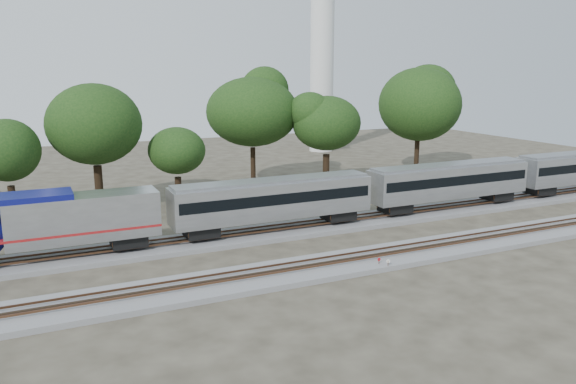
{
  "coord_description": "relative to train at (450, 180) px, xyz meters",
  "views": [
    {
      "loc": [
        -16.33,
        -39.35,
        14.82
      ],
      "look_at": [
        4.16,
        5.0,
        4.1
      ],
      "focal_mm": 35.0,
      "sensor_mm": 36.0,
      "label": 1
    }
  ],
  "objects": [
    {
      "name": "ground",
      "position": [
        -23.46,
        -6.0,
        -3.4
      ],
      "size": [
        160.0,
        160.0,
        0.0
      ],
      "primitive_type": "plane",
      "color": "#383328",
      "rests_on": "ground"
    },
    {
      "name": "track_far",
      "position": [
        -23.46,
        -0.0,
        -3.19
      ],
      "size": [
        160.0,
        5.0,
        0.73
      ],
      "color": "slate",
      "rests_on": "ground"
    },
    {
      "name": "track_near",
      "position": [
        -23.46,
        -10.0,
        -3.19
      ],
      "size": [
        160.0,
        5.0,
        0.73
      ],
      "color": "slate",
      "rests_on": "ground"
    },
    {
      "name": "train",
      "position": [
        0.0,
        0.0,
        0.0
      ],
      "size": [
        97.12,
        3.36,
        4.95
      ],
      "color": "silver",
      "rests_on": "ground"
    },
    {
      "name": "switch_stand_red",
      "position": [
        -16.63,
        -11.64,
        -2.84
      ],
      "size": [
        0.28,
        0.07,
        0.88
      ],
      "rotation": [
        0.0,
        0.0,
        0.15
      ],
      "color": "#512D19",
      "rests_on": "ground"
    },
    {
      "name": "switch_stand_white",
      "position": [
        -16.27,
        -12.31,
        -2.82
      ],
      "size": [
        0.28,
        0.13,
        0.9
      ],
      "rotation": [
        0.0,
        0.0,
        -0.37
      ],
      "color": "#512D19",
      "rests_on": "ground"
    },
    {
      "name": "switch_lever",
      "position": [
        -16.11,
        -11.83,
        -3.25
      ],
      "size": [
        0.57,
        0.46,
        0.3
      ],
      "primitive_type": "cube",
      "rotation": [
        0.0,
        0.0,
        0.37
      ],
      "color": "#512D19",
      "rests_on": "ground"
    },
    {
      "name": "tree_2",
      "position": [
        -41.85,
        13.03,
        3.96
      ],
      "size": [
        7.5,
        7.5,
        10.57
      ],
      "color": "black",
      "rests_on": "ground"
    },
    {
      "name": "tree_3",
      "position": [
        -33.69,
        15.11,
        5.89
      ],
      "size": [
        9.46,
        9.46,
        13.33
      ],
      "color": "black",
      "rests_on": "ground"
    },
    {
      "name": "tree_4",
      "position": [
        -25.61,
        13.86,
        2.84
      ],
      "size": [
        6.37,
        6.37,
        8.98
      ],
      "color": "black",
      "rests_on": "ground"
    },
    {
      "name": "tree_5",
      "position": [
        -14.5,
        19.95,
        6.23
      ],
      "size": [
        9.8,
        9.8,
        13.82
      ],
      "color": "black",
      "rests_on": "ground"
    },
    {
      "name": "tree_6",
      "position": [
        -6.64,
        15.11,
        4.93
      ],
      "size": [
        8.48,
        8.48,
        11.95
      ],
      "color": "black",
      "rests_on": "ground"
    },
    {
      "name": "tree_7",
      "position": [
        9.51,
        18.12,
        6.64
      ],
      "size": [
        10.21,
        10.21,
        14.39
      ],
      "color": "black",
      "rests_on": "ground"
    }
  ]
}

